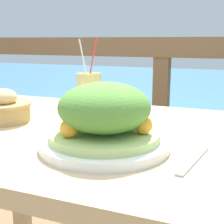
{
  "coord_description": "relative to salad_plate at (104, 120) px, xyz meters",
  "views": [
    {
      "loc": [
        0.32,
        -0.75,
        0.97
      ],
      "look_at": [
        0.03,
        -0.02,
        0.79
      ],
      "focal_mm": 50.0,
      "sensor_mm": 36.0,
      "label": 1
    }
  ],
  "objects": [
    {
      "name": "sea_backdrop",
      "position": [
        -0.05,
        3.32,
        -0.57
      ],
      "size": [
        12.0,
        4.0,
        0.45
      ],
      "color": "teal",
      "rests_on": "ground_plane"
    },
    {
      "name": "patio_table",
      "position": [
        -0.05,
        0.12,
        -0.16
      ],
      "size": [
        1.22,
        0.75,
        0.73
      ],
      "color": "tan",
      "rests_on": "ground_plane"
    },
    {
      "name": "bread_basket",
      "position": [
        -0.38,
        0.11,
        -0.03
      ],
      "size": [
        0.17,
        0.17,
        0.1
      ],
      "color": "tan",
      "rests_on": "patio_table"
    },
    {
      "name": "fork",
      "position": [
        0.2,
        -0.01,
        -0.06
      ],
      "size": [
        0.05,
        0.18,
        0.0
      ],
      "color": "silver",
      "rests_on": "patio_table"
    },
    {
      "name": "orange_near_basket",
      "position": [
        -0.05,
        0.26,
        -0.03
      ],
      "size": [
        0.08,
        0.08,
        0.08
      ],
      "color": "#F9A328",
      "rests_on": "patio_table"
    },
    {
      "name": "drink_glass",
      "position": [
        -0.19,
        0.31,
        0.0
      ],
      "size": [
        0.08,
        0.08,
        0.25
      ],
      "color": "#DBCC7F",
      "rests_on": "patio_table"
    },
    {
      "name": "salad_plate",
      "position": [
        0.0,
        0.0,
        0.0
      ],
      "size": [
        0.3,
        0.3,
        0.15
      ],
      "color": "white",
      "rests_on": "patio_table"
    },
    {
      "name": "railing_fence",
      "position": [
        -0.05,
        0.82,
        -0.05
      ],
      "size": [
        2.8,
        0.08,
        0.98
      ],
      "color": "brown",
      "rests_on": "ground_plane"
    }
  ]
}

